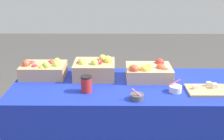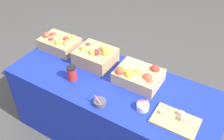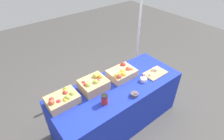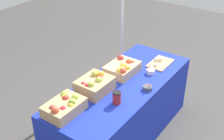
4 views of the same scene
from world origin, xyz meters
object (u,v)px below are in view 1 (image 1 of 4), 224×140
Objects in this scene: cutting_board_front at (209,90)px; sample_bowl_near at (175,89)px; apple_crate_right at (149,71)px; sample_bowl_mid at (137,97)px; apple_crate_left at (44,69)px; apple_crate_middle at (94,68)px; coffee_cup at (86,84)px.

sample_bowl_near is (-0.26, -0.01, 0.01)m from cutting_board_front.
apple_crate_right is 3.85× the size of sample_bowl_mid.
sample_bowl_mid is (0.78, -0.44, -0.05)m from apple_crate_left.
cutting_board_front is at bearing -29.77° from apple_crate_right.
apple_crate_middle is (0.44, -0.01, 0.01)m from apple_crate_left.
sample_bowl_mid is (-0.57, -0.15, 0.01)m from cutting_board_front.
apple_crate_middle reaches higher than coffee_cup.
sample_bowl_mid is 0.40m from coffee_cup.
apple_crate_right is at bearing -4.46° from apple_crate_middle.
apple_crate_left is 0.90m from sample_bowl_mid.
sample_bowl_near is at bearing -56.35° from apple_crate_right.
sample_bowl_near is at bearing -177.16° from cutting_board_front.
apple_crate_left is 0.44m from apple_crate_middle.
apple_crate_right is 3.87× the size of sample_bowl_near.
apple_crate_middle is at bearing 162.41° from cutting_board_front.
apple_crate_left is 1.38m from cutting_board_front.
coffee_cup is at bearing -179.75° from sample_bowl_near.
sample_bowl_near is 0.77× the size of coffee_cup.
coffee_cup is (0.40, -0.31, -0.00)m from apple_crate_left.
coffee_cup is (-0.51, -0.27, -0.00)m from apple_crate_right.
apple_crate_right is at bearing 71.70° from sample_bowl_mid.
sample_bowl_near is (0.18, -0.26, -0.04)m from apple_crate_right.
cutting_board_front is (1.35, -0.30, -0.06)m from apple_crate_left.
sample_bowl_near is at bearing 0.25° from coffee_cup.
apple_crate_middle is 1.03× the size of cutting_board_front.
apple_crate_left reaches higher than sample_bowl_mid.
apple_crate_left is 0.91m from apple_crate_right.
cutting_board_front is 0.26m from sample_bowl_near.
coffee_cup is at bearing 160.81° from sample_bowl_mid.
apple_crate_right is 0.58m from coffee_cup.
sample_bowl_near is at bearing -15.94° from apple_crate_left.
apple_crate_right is (0.91, -0.05, 0.00)m from apple_crate_left.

